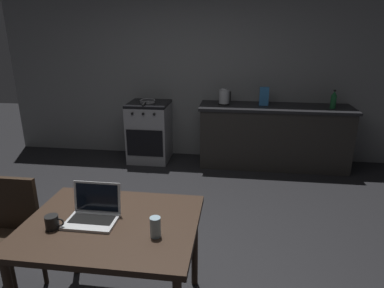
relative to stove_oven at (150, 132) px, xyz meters
name	(u,v)px	position (x,y,z in m)	size (l,w,h in m)	color
ground_plane	(149,253)	(0.57, -2.32, -0.45)	(12.00, 12.00, 0.00)	black
back_wall	(209,71)	(0.87, 0.35, 0.89)	(6.40, 0.10, 2.68)	gray
kitchen_counter	(273,136)	(1.86, 0.00, 0.00)	(2.16, 0.64, 0.90)	#282623
stove_oven	(150,132)	(0.00, 0.00, 0.00)	(0.60, 0.62, 0.90)	gray
dining_table	(112,232)	(0.53, -3.03, 0.22)	(1.12, 0.88, 0.75)	#332319
chair	(8,231)	(-0.32, -2.90, 0.08)	(0.40, 0.40, 0.91)	#2D2116
laptop	(93,213)	(0.41, -3.02, 0.34)	(0.32, 0.25, 0.23)	silver
electric_kettle	(224,97)	(1.13, 0.00, 0.56)	(0.18, 0.15, 0.23)	black
bottle	(334,100)	(2.63, -0.05, 0.57)	(0.08, 0.08, 0.26)	#19592D
frying_pan	(147,101)	(-0.01, -0.03, 0.48)	(0.23, 0.41, 0.05)	gray
coffee_mug	(52,222)	(0.20, -3.15, 0.34)	(0.12, 0.08, 0.09)	black
drinking_glass	(155,227)	(0.86, -3.15, 0.36)	(0.07, 0.07, 0.13)	#99B7C6
cereal_box	(264,96)	(1.69, 0.02, 0.58)	(0.13, 0.05, 0.26)	#3372B2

